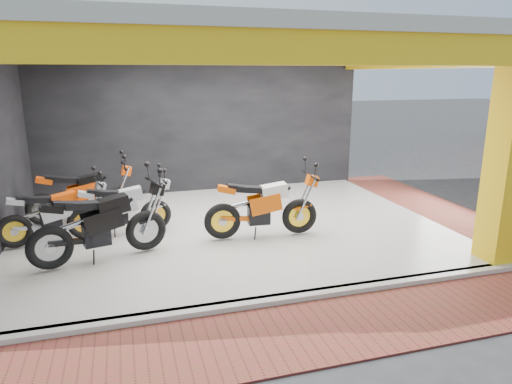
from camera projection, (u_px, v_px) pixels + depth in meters
ground at (261, 272)px, 7.11m from camera, size 80.00×80.00×0.00m
showroom_floor at (231, 228)px, 8.96m from camera, size 8.00×6.00×0.10m
showroom_ceiling at (228, 39)px, 8.06m from camera, size 8.40×6.40×0.20m
back_wall at (202, 125)px, 11.40m from camera, size 8.20×0.20×3.50m
corner_column at (509, 158)px, 6.99m from camera, size 0.50×0.50×3.50m
header_beam_front at (286, 48)px, 5.35m from camera, size 8.40×0.30×0.40m
header_beam_right at (421, 58)px, 9.22m from camera, size 0.30×6.40×0.40m
floor_kerb at (283, 299)px, 6.15m from camera, size 8.00×0.20×0.10m
paver_front at (304, 332)px, 5.44m from camera, size 9.00×1.40×0.03m
paver_right at (438, 210)px, 10.27m from camera, size 1.40×7.00×0.03m
moto_hero at (300, 199)px, 8.32m from camera, size 2.26×0.98×1.35m
moto_row_a at (155, 200)px, 8.53m from camera, size 2.02×0.90×1.20m
moto_row_b at (145, 211)px, 7.52m from camera, size 2.43×1.42×1.40m
moto_row_c at (91, 205)px, 8.26m from camera, size 2.07×1.19×1.19m
moto_row_d at (116, 187)px, 9.26m from camera, size 2.21×0.97×1.31m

